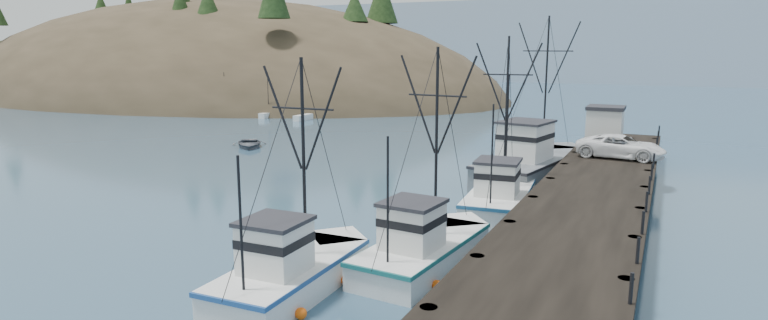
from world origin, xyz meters
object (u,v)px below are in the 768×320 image
Objects in this scene: trawler_mid at (295,270)px; pickup_truck at (621,147)px; pier at (596,187)px; work_vessel at (535,163)px; trawler_far at (501,196)px; motorboat at (249,147)px; pier_shed at (605,122)px; trawler_near at (426,248)px.

trawler_mid is 1.63× the size of pickup_truck.
pickup_truck is at bearing 85.93° from pier.
work_vessel is 6.04m from pickup_truck.
trawler_far is 9.16m from work_vessel.
trawler_far is 2.19× the size of motorboat.
pier_shed is at bearing 78.10° from trawler_far.
pickup_truck is at bearing -41.01° from motorboat.
trawler_far reaches higher than pier_shed.
pickup_truck is (0.63, 8.79, 1.13)m from pier.
trawler_mid is 27.50m from pickup_truck.
pickup_truck is at bearing 5.52° from work_vessel.
trawler_far is at bearing 74.53° from trawler_mid.
pier_shed reaches higher than motorboat.
trawler_near is 30.31m from pier_shed.
trawler_far is 0.73× the size of work_vessel.
pier_shed is at bearing -25.11° from motorboat.
work_vessel is at bearing -42.90° from motorboat.
work_vessel is at bearing -111.39° from pier_shed.
pier_shed reaches higher than pier.
pickup_truck is at bearing -77.91° from pier_shed.
trawler_near is 2.06× the size of motorboat.
trawler_mid is 3.01× the size of pier_shed.
pier is 4.57× the size of trawler_mid.
pier_shed reaches higher than pickup_truck.
work_vessel is at bearing 87.97° from trawler_near.
pier_shed is at bearing 68.61° from work_vessel.
trawler_far is (0.55, 10.93, 0.00)m from trawler_near.
work_vessel is (-5.17, 8.23, -0.46)m from pier.
trawler_near is 0.94× the size of trawler_far.
work_vessel reaches higher than trawler_near.
trawler_near reaches higher than pier_shed.
trawler_near is 3.14× the size of pier_shed.
trawler_near is at bearing -116.40° from pier.
work_vessel reaches higher than trawler_mid.
trawler_far is 1.81× the size of pickup_truck.
motorboat is (-28.50, 2.85, -1.23)m from work_vessel.
pier is 5.48m from trawler_far.
pier is at bearing 9.81° from trawler_far.
trawler_mid is 16.29m from trawler_far.
motorboat is (-32.33, -6.91, -3.42)m from pier_shed.
motorboat is at bearing 161.78° from pier.
trawler_far is at bearing -91.01° from work_vessel.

